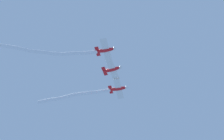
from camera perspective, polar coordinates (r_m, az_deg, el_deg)
airplane_lead at (r=84.43m, az=-0.97°, el=3.22°), size 6.95×5.27×1.71m
smoke_trail_lead at (r=86.67m, az=-11.69°, el=3.17°), size 4.13×28.23×2.73m
airplane_left_wing at (r=88.24m, az=0.07°, el=0.10°), size 6.93×5.31×1.71m
airplane_right_wing at (r=91.87m, az=1.04°, el=-3.00°), size 6.94×5.26×1.71m
smoke_trail_right_wing at (r=93.86m, az=-6.20°, el=-4.11°), size 4.56×19.53×1.90m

